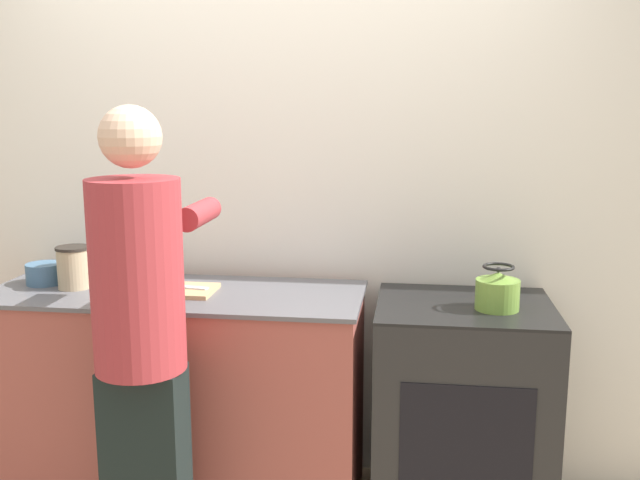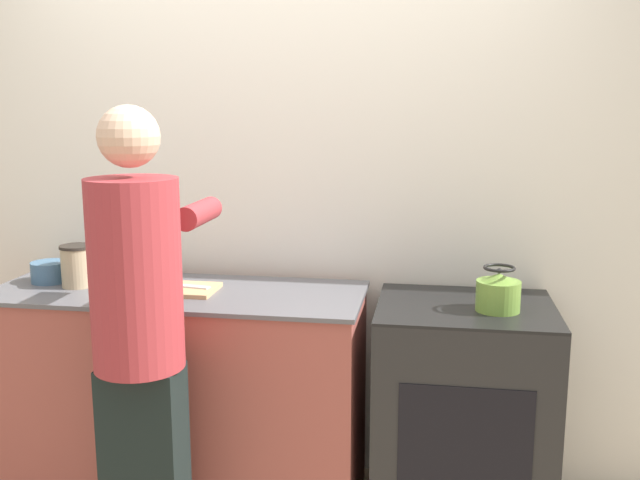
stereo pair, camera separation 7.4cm
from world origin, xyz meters
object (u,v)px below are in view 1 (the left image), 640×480
(knife, at_px, (179,286))
(kettle, at_px, (497,291))
(cutting_board, at_px, (178,290))
(bowl_prep, at_px, (45,274))
(canister_jar, at_px, (74,267))
(person, at_px, (141,330))
(oven, at_px, (461,412))

(knife, xyz_separation_m, kettle, (1.29, -0.04, 0.04))
(cutting_board, bearing_deg, bowl_prep, 174.19)
(canister_jar, bearing_deg, knife, 0.57)
(person, xyz_separation_m, cutting_board, (-0.03, 0.49, 0.01))
(cutting_board, xyz_separation_m, kettle, (1.29, -0.03, 0.05))
(oven, bearing_deg, knife, -179.40)
(canister_jar, bearing_deg, kettle, -1.30)
(cutting_board, relative_size, bowl_prep, 1.92)
(person, xyz_separation_m, bowl_prep, (-0.65, 0.56, 0.05))
(oven, xyz_separation_m, knife, (-1.17, -0.01, 0.49))
(bowl_prep, bearing_deg, knife, -4.37)
(kettle, distance_m, bowl_prep, 1.91)
(kettle, bearing_deg, person, -159.64)
(person, distance_m, canister_jar, 0.71)
(knife, relative_size, kettle, 1.39)
(oven, height_order, bowl_prep, bowl_prep)
(kettle, bearing_deg, bowl_prep, 177.26)
(oven, xyz_separation_m, bowl_prep, (-1.79, 0.04, 0.52))
(bowl_prep, xyz_separation_m, canister_jar, (0.16, -0.05, 0.05))
(canister_jar, bearing_deg, bowl_prep, 162.16)
(cutting_board, xyz_separation_m, canister_jar, (-0.46, 0.01, 0.08))
(oven, relative_size, kettle, 5.26)
(person, height_order, canister_jar, person)
(person, height_order, cutting_board, person)
(oven, xyz_separation_m, person, (-1.14, -0.52, 0.47))
(bowl_prep, relative_size, canister_jar, 0.88)
(person, xyz_separation_m, canister_jar, (-0.49, 0.51, 0.09))
(oven, relative_size, cutting_board, 3.03)
(bowl_prep, height_order, canister_jar, canister_jar)
(oven, relative_size, canister_jar, 5.13)
(cutting_board, height_order, bowl_prep, bowl_prep)
(person, relative_size, cutting_board, 5.61)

